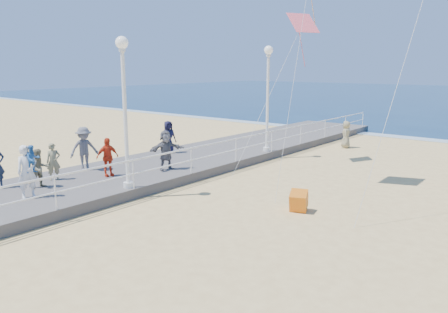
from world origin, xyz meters
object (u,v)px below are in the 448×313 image
Objects in this scene: spectator_2 at (84,149)px; box_kite at (299,203)px; spectator_3 at (107,157)px; beach_walker_c at (346,134)px; toddler_held at (33,159)px; spectator_5 at (166,150)px; lamp_post_mid at (124,97)px; spectator_4 at (168,137)px; spectator_6 at (53,162)px; lamp_post_far at (268,88)px; woman_holding_toddler at (27,172)px; spectator_1 at (40,168)px.

spectator_2 reaches higher than box_kite.
spectator_2 is at bearing 101.95° from spectator_3.
beach_walker_c is at bearing -3.17° from spectator_3.
spectator_3 is 7.83m from box_kite.
spectator_2 reaches higher than toddler_held.
spectator_3 is 2.47m from spectator_5.
spectator_5 is 12.03m from beach_walker_c.
lamp_post_mid reaches higher than spectator_4.
spectator_4 reaches higher than spectator_6.
spectator_5 is at bearing 3.05° from toddler_held.
spectator_4 is at bearing 18.92° from spectator_2.
woman_holding_toddler is (-1.60, -11.88, -2.37)m from lamp_post_far.
woman_holding_toddler reaches higher than spectator_5.
woman_holding_toddler is 2.96× the size of box_kite.
toddler_held is at bearing -158.81° from spectator_3.
spectator_2 is at bearing 151.67° from spectator_5.
toddler_held is at bearing -117.95° from lamp_post_mid.
woman_holding_toddler is at bearing -132.25° from spectator_1.
box_kite is (7.51, 2.03, -0.88)m from spectator_3.
beach_walker_c is 12.46m from box_kite.
spectator_3 is (-1.96, 0.57, -2.48)m from lamp_post_mid.
spectator_2 is 1.75m from spectator_6.
spectator_6 is (-1.65, 1.64, -0.59)m from toddler_held.
box_kite is (3.64, -11.90, -0.49)m from beach_walker_c.
beach_walker_c is (5.47, 13.92, -0.53)m from spectator_2.
toddler_held reaches higher than beach_walker_c.
spectator_3 is at bearing 177.31° from spectator_5.
lamp_post_far reaches higher than toddler_held.
woman_holding_toddler is 17.74m from beach_walker_c.
spectator_4 is at bearing 64.95° from spectator_5.
spectator_5 is at bearing -13.76° from spectator_1.
toddler_held is at bearing -150.17° from spectator_4.
lamp_post_mid reaches higher than spectator_6.
spectator_4 is at bearing 30.83° from spectator_3.
spectator_2 is at bearing 38.96° from spectator_6.
spectator_4 is 2.71× the size of box_kite.
spectator_6 is (0.46, -1.68, -0.20)m from spectator_2.
spectator_2 reaches higher than spectator_6.
spectator_4 is (-2.15, 8.20, -0.50)m from toddler_held.
spectator_3 reaches higher than spectator_1.
spectator_4 reaches higher than spectator_1.
lamp_post_mid is 3.22m from spectator_3.
spectator_5 is 2.81× the size of box_kite.
lamp_post_mid is 3.27× the size of spectator_4.
spectator_1 is 2.61m from spectator_3.
toddler_held is 0.55× the size of spectator_5.
spectator_2 is at bearing 170.79° from lamp_post_mid.
lamp_post_far reaches higher than spectator_6.
lamp_post_mid is 3.69× the size of spectator_6.
lamp_post_mid is at bearing -140.28° from spectator_5.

